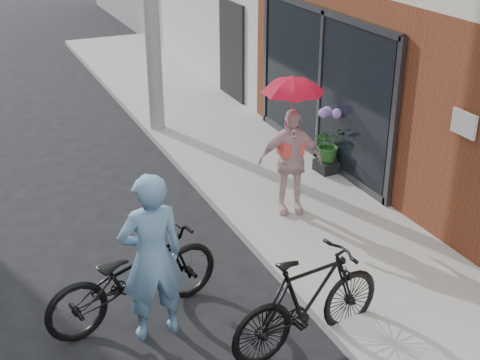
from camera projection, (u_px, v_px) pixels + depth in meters
ground at (230, 324)px, 7.41m from camera, size 80.00×80.00×0.00m
sidewalk at (306, 208)px, 9.82m from camera, size 2.20×24.00×0.12m
curb at (234, 224)px, 9.39m from camera, size 0.12×24.00×0.12m
officer at (152, 258)px, 6.88m from camera, size 0.70×0.46×1.90m
bike_left at (133, 275)px, 7.32m from camera, size 2.18×1.12×1.09m
bike_right at (308, 301)px, 6.85m from camera, size 1.91×0.76×1.11m
kimono_woman at (290, 161)px, 9.31m from camera, size 0.97×0.63×1.53m
parasol at (293, 83)px, 8.84m from camera, size 0.82×0.82×0.72m
planter at (327, 166)px, 10.85m from camera, size 0.38×0.38×0.19m
potted_plant at (329, 144)px, 10.69m from camera, size 0.52×0.45×0.58m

